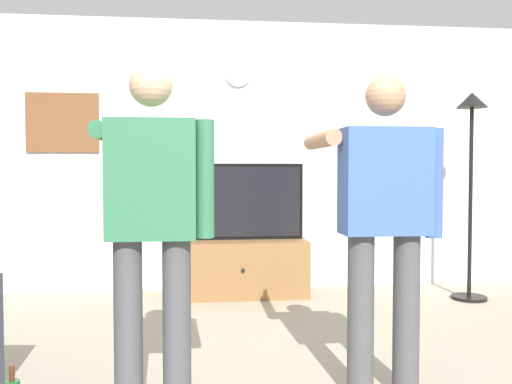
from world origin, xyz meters
TOP-DOWN VIEW (x-y plane):
  - back_wall at (0.00, 2.95)m, footprint 6.40×0.10m
  - tv_stand at (0.01, 2.60)m, footprint 1.26×0.58m
  - television at (0.01, 2.65)m, footprint 1.22×0.07m
  - wall_clock at (0.01, 2.89)m, footprint 0.25×0.03m
  - framed_picture at (-1.70, 2.90)m, footprint 0.69×0.04m
  - floor_lamp at (2.11, 2.19)m, footprint 0.32×0.32m
  - person_standing_nearer_lamp at (-0.63, 0.11)m, footprint 0.61×0.78m
  - person_standing_nearer_couch at (0.57, 0.18)m, footprint 0.63×0.78m

SIDE VIEW (x-z plane):
  - tv_stand at x=0.01m, z-range 0.00..0.53m
  - television at x=0.01m, z-range 0.53..1.27m
  - person_standing_nearer_couch at x=0.57m, z-range 0.12..1.82m
  - person_standing_nearer_lamp at x=-0.63m, z-range 0.12..1.84m
  - back_wall at x=0.00m, z-range 0.00..2.70m
  - floor_lamp at x=2.11m, z-range 0.41..2.33m
  - framed_picture at x=-1.70m, z-range 1.38..1.95m
  - wall_clock at x=0.01m, z-range 2.04..2.29m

